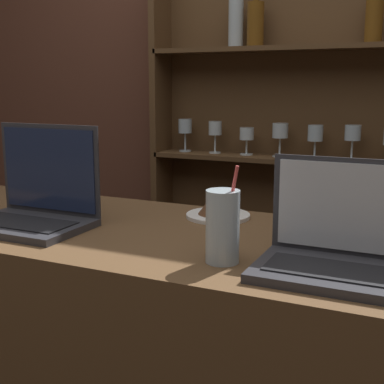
# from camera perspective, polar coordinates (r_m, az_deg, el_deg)

# --- Properties ---
(back_wall) EXTENTS (7.00, 0.06, 2.70)m
(back_wall) POSITION_cam_1_polar(r_m,az_deg,el_deg) (2.40, 9.63, 12.19)
(back_wall) COLOR brown
(back_wall) RESTS_ON ground_plane
(back_shelf) EXTENTS (1.30, 0.18, 1.82)m
(back_shelf) POSITION_cam_1_polar(r_m,az_deg,el_deg) (2.33, 11.23, 2.32)
(back_shelf) COLOR brown
(back_shelf) RESTS_ON ground_plane
(laptop_near) EXTENTS (0.31, 0.21, 0.26)m
(laptop_near) POSITION_cam_1_polar(r_m,az_deg,el_deg) (1.43, -16.43, -1.06)
(laptop_near) COLOR #333338
(laptop_near) RESTS_ON bar_counter
(laptop_far) EXTENTS (0.33, 0.20, 0.22)m
(laptop_far) POSITION_cam_1_polar(r_m,az_deg,el_deg) (1.07, 16.22, -5.86)
(laptop_far) COLOR #333338
(laptop_far) RESTS_ON bar_counter
(cake_plate) EXTENTS (0.18, 0.18, 0.08)m
(cake_plate) POSITION_cam_1_polar(r_m,az_deg,el_deg) (1.46, 2.82, -1.41)
(cake_plate) COLOR white
(cake_plate) RESTS_ON bar_counter
(water_glass) EXTENTS (0.07, 0.07, 0.20)m
(water_glass) POSITION_cam_1_polar(r_m,az_deg,el_deg) (1.08, 3.29, -3.69)
(water_glass) COLOR silver
(water_glass) RESTS_ON bar_counter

